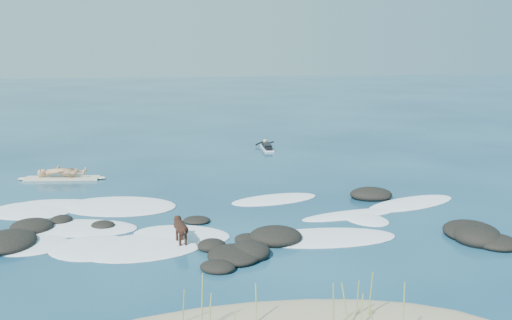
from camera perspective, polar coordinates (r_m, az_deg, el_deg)
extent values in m
plane|color=#0A2642|center=(17.32, -3.95, -5.71)|extent=(160.00, 160.00, 0.00)
cylinder|color=olive|center=(9.98, 14.53, -14.90)|extent=(0.03, 0.05, 1.19)
cylinder|color=olive|center=(10.38, 0.02, -14.48)|extent=(0.04, 0.14, 0.85)
cylinder|color=olive|center=(10.26, 8.99, -14.60)|extent=(0.16, 0.19, 0.96)
cylinder|color=olive|center=(10.10, 7.75, -14.74)|extent=(0.09, 0.12, 1.05)
cylinder|color=olive|center=(10.43, 10.51, -14.92)|extent=(0.10, 0.13, 0.73)
cylinder|color=olive|center=(9.99, -5.42, -14.46)|extent=(0.07, 0.04, 1.22)
cylinder|color=olive|center=(10.81, 11.36, -13.26)|extent=(0.05, 0.11, 0.98)
cylinder|color=olive|center=(10.76, 10.10, -13.72)|extent=(0.06, 0.18, 0.84)
cylinder|color=olive|center=(10.35, -4.61, -15.00)|extent=(0.09, 0.07, 0.73)
cylinder|color=olive|center=(10.47, -7.27, -14.51)|extent=(0.06, 0.21, 0.78)
ellipsoid|color=black|center=(15.22, -0.75, -7.90)|extent=(0.87, 0.86, 0.22)
ellipsoid|color=black|center=(16.18, -23.60, -7.50)|extent=(1.66, 1.93, 0.43)
ellipsoid|color=black|center=(19.77, 11.43, -3.40)|extent=(1.55, 1.29, 0.47)
ellipsoid|color=black|center=(16.23, -24.08, -7.68)|extent=(1.07, 1.20, 0.22)
ellipsoid|color=black|center=(13.36, -3.86, -10.65)|extent=(1.05, 0.98, 0.29)
ellipsoid|color=black|center=(17.26, -21.50, -6.21)|extent=(1.38, 1.32, 0.41)
ellipsoid|color=black|center=(14.01, -2.17, -9.49)|extent=(1.37, 1.41, 0.36)
ellipsoid|color=black|center=(16.88, -5.94, -6.02)|extent=(0.97, 0.91, 0.20)
ellipsoid|color=black|center=(14.19, -0.66, -9.11)|extent=(1.12, 1.22, 0.44)
ellipsoid|color=black|center=(15.22, 1.97, -7.65)|extent=(1.55, 1.46, 0.48)
ellipsoid|color=black|center=(14.69, -4.45, -8.54)|extent=(0.79, 0.76, 0.33)
ellipsoid|color=black|center=(17.67, -18.92, -5.73)|extent=(0.88, 0.93, 0.28)
ellipsoid|color=black|center=(16.22, 21.24, -7.19)|extent=(1.40, 1.52, 0.52)
ellipsoid|color=black|center=(16.72, 20.71, -6.71)|extent=(2.02, 2.25, 0.40)
ellipsoid|color=black|center=(16.85, -15.05, -6.34)|extent=(0.89, 0.85, 0.26)
ellipsoid|color=black|center=(16.13, 22.85, -7.58)|extent=(1.22, 1.29, 0.34)
ellipsoid|color=white|center=(15.79, -7.47, -7.45)|extent=(3.17, 2.62, 0.12)
ellipsoid|color=white|center=(19.26, -21.46, -4.70)|extent=(3.05, 2.67, 0.12)
ellipsoid|color=white|center=(17.35, 10.90, -5.83)|extent=(1.64, 1.91, 0.12)
ellipsoid|color=white|center=(19.49, -18.40, -4.31)|extent=(3.57, 2.23, 0.12)
ellipsoid|color=white|center=(19.18, 1.88, -3.97)|extent=(3.31, 1.97, 0.12)
ellipsoid|color=white|center=(18.90, -13.55, -4.51)|extent=(4.20, 3.25, 0.12)
ellipsoid|color=white|center=(16.04, -21.74, -7.89)|extent=(2.21, 1.95, 0.12)
ellipsoid|color=white|center=(17.69, 9.43, -5.44)|extent=(3.40, 1.47, 0.12)
ellipsoid|color=white|center=(15.28, -15.91, -8.45)|extent=(2.68, 2.45, 0.12)
ellipsoid|color=white|center=(15.56, 6.84, -7.72)|extent=(4.05, 1.89, 0.12)
ellipsoid|color=white|center=(15.05, -11.25, -8.53)|extent=(3.56, 2.59, 0.12)
ellipsoid|color=white|center=(17.00, -17.33, -6.51)|extent=(3.69, 2.40, 0.12)
ellipsoid|color=white|center=(19.40, 15.29, -4.19)|extent=(3.78, 2.45, 0.12)
ellipsoid|color=white|center=(15.16, -7.48, -8.26)|extent=(1.10, 0.90, 0.12)
cube|color=beige|center=(23.27, -18.83, -1.74)|extent=(2.86, 0.95, 0.09)
ellipsoid|color=beige|center=(22.93, -15.45, -1.73)|extent=(0.60, 0.39, 0.10)
ellipsoid|color=beige|center=(23.70, -22.09, -1.74)|extent=(0.60, 0.39, 0.10)
imported|color=tan|center=(23.08, -18.98, 0.58)|extent=(0.52, 0.72, 1.83)
cube|color=white|center=(28.55, 1.09, 1.19)|extent=(0.57, 1.99, 0.07)
ellipsoid|color=white|center=(29.51, 0.82, 1.52)|extent=(0.26, 0.44, 0.07)
cube|color=black|center=(28.53, 1.09, 1.46)|extent=(0.43, 1.23, 0.20)
sphere|color=tan|center=(29.19, 0.90, 1.89)|extent=(0.22, 0.22, 0.21)
cylinder|color=black|center=(29.31, 0.38, 1.70)|extent=(0.49, 0.24, 0.22)
cylinder|color=black|center=(29.38, 1.34, 1.72)|extent=(0.48, 0.29, 0.22)
cube|color=black|center=(27.88, 1.28, 1.15)|extent=(0.33, 0.51, 0.13)
cylinder|color=black|center=(14.91, -7.51, -6.71)|extent=(0.36, 0.59, 0.27)
sphere|color=black|center=(15.15, -7.71, -6.43)|extent=(0.32, 0.32, 0.28)
sphere|color=black|center=(14.68, -7.29, -7.00)|extent=(0.29, 0.29, 0.26)
sphere|color=black|center=(15.27, -7.85, -5.90)|extent=(0.23, 0.23, 0.20)
cone|color=black|center=(15.39, -7.94, -5.83)|extent=(0.12, 0.14, 0.11)
cone|color=black|center=(15.23, -8.05, -5.64)|extent=(0.10, 0.08, 0.10)
cone|color=black|center=(15.25, -7.65, -5.60)|extent=(0.10, 0.08, 0.10)
cylinder|color=black|center=(15.17, -7.90, -7.56)|extent=(0.08, 0.08, 0.37)
cylinder|color=black|center=(15.20, -7.37, -7.51)|extent=(0.08, 0.08, 0.37)
cylinder|color=black|center=(14.81, -7.59, -8.03)|extent=(0.08, 0.08, 0.37)
cylinder|color=black|center=(14.84, -7.04, -7.97)|extent=(0.08, 0.08, 0.37)
cylinder|color=black|center=(14.55, -7.19, -6.97)|extent=(0.09, 0.27, 0.16)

